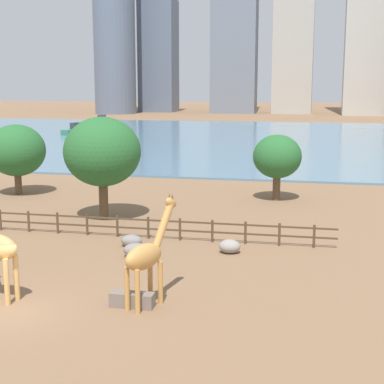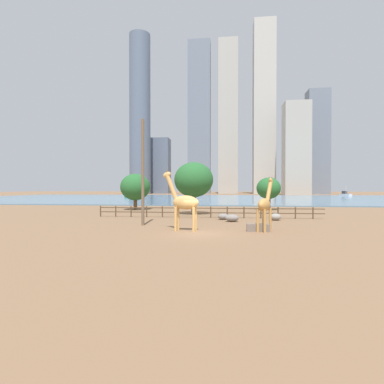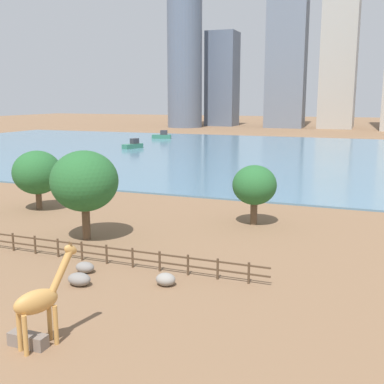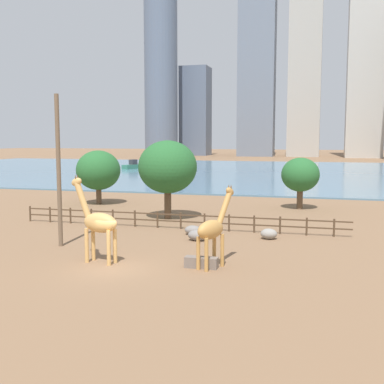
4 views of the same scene
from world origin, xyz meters
TOP-DOWN VIEW (x-y plane):
  - ground_plane at (0.00, 80.00)m, footprint 400.00×400.00m
  - harbor_water at (0.00, 77.00)m, footprint 180.00×86.00m
  - giraffe_tall at (5.18, 1.75)m, footprint 1.84×3.07m
  - boulder_near_fence at (2.69, 8.20)m, footprint 1.40×1.00m
  - boulder_by_pole at (1.82, 10.12)m, footprint 1.21×0.90m
  - boulder_small at (7.35, 10.01)m, footprint 1.16×0.98m
  - feeding_trough at (4.63, 1.48)m, footprint 1.80×0.60m
  - enclosure_fence at (-0.29, 12.00)m, footprint 26.12×0.14m
  - tree_left_large at (-2.12, 16.30)m, footprint 5.10×5.10m
  - tree_center_broad at (-12.19, 23.38)m, footprint 4.68×4.68m
  - tree_right_tall at (8.75, 25.30)m, footprint 3.75×3.75m
  - boat_ferry at (-30.34, 76.89)m, footprint 3.11×5.00m
  - boat_sailboat at (-35.13, 102.15)m, footprint 5.29×3.19m
  - skyline_tower_short at (-40.12, 169.88)m, footprint 11.32×10.58m

SIDE VIEW (x-z plane):
  - ground_plane at x=0.00m, z-range 0.00..0.00m
  - harbor_water at x=0.00m, z-range 0.00..0.20m
  - feeding_trough at x=4.63m, z-range 0.00..0.60m
  - boulder_by_pole at x=1.82m, z-range 0.00..0.67m
  - boulder_small at x=7.35m, z-range 0.00..0.74m
  - boulder_near_fence at x=2.69m, z-range 0.00..0.75m
  - enclosure_fence at x=-0.29m, z-range 0.11..1.41m
  - boat_ferry at x=-30.34m, z-range -0.13..1.94m
  - boat_sailboat at x=-35.13m, z-range -0.15..2.04m
  - giraffe_tall at x=5.18m, z-range -0.10..4.34m
  - tree_right_tall at x=8.75m, z-range 0.84..5.95m
  - tree_center_broad at x=-12.19m, z-range 0.74..6.47m
  - tree_left_large at x=-2.12m, z-range 1.10..7.94m
  - skyline_tower_short at x=-40.12m, z-range 0.00..35.80m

